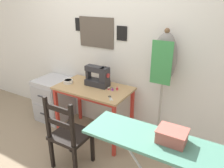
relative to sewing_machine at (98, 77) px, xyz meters
name	(u,v)px	position (x,y,z in m)	size (l,w,h in m)	color
ground_plane	(83,145)	(-0.03, -0.36, -0.87)	(14.00, 14.00, 0.00)	gray
wall_back	(107,42)	(-0.03, 0.28, 0.41)	(10.00, 0.07, 2.55)	silver
sewing_table	(93,95)	(-0.03, -0.09, -0.23)	(0.99, 0.57, 0.74)	tan
sewing_machine	(98,77)	(0.00, 0.00, 0.00)	(0.34, 0.15, 0.29)	#28282D
fabric_bowl	(68,81)	(-0.41, -0.13, -0.10)	(0.13, 0.13, 0.05)	silver
scissors	(110,97)	(0.32, -0.23, -0.12)	(0.11, 0.12, 0.01)	silver
thread_spool_near_machine	(109,89)	(0.19, -0.04, -0.11)	(0.03, 0.03, 0.03)	red
thread_spool_mid_table	(112,89)	(0.24, -0.05, -0.11)	(0.04, 0.04, 0.04)	purple
thread_spool_far_edge	(117,89)	(0.28, 0.00, -0.11)	(0.03, 0.03, 0.04)	red
wooden_chair	(69,135)	(0.08, -0.72, -0.45)	(0.40, 0.38, 0.91)	black
filing_cabinet	(54,99)	(-0.86, 0.00, -0.53)	(0.46, 0.51, 0.67)	#B7B7BC
dress_form	(164,67)	(0.81, 0.14, 0.22)	(0.32, 0.32, 1.54)	#846647
ironing_board	(152,143)	(1.08, -0.87, -0.07)	(1.08, 0.38, 0.85)	#518E7A
storage_box	(172,136)	(1.21, -0.83, 0.03)	(0.22, 0.18, 0.10)	#AD564C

